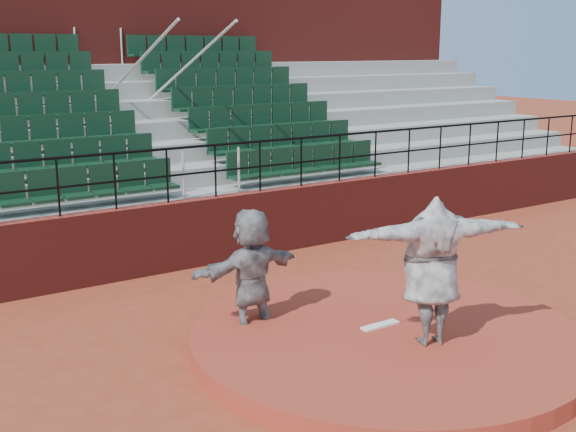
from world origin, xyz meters
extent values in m
plane|color=maroon|center=(0.00, 0.00, 0.00)|extent=(90.00, 90.00, 0.00)
cylinder|color=#A13524|center=(0.00, 0.00, 0.12)|extent=(5.50, 5.50, 0.25)
cube|color=white|center=(0.00, 0.15, 0.27)|extent=(0.60, 0.15, 0.03)
cube|color=maroon|center=(0.00, 5.00, 0.65)|extent=(24.00, 0.30, 1.30)
cylinder|color=black|center=(0.00, 5.00, 2.30)|extent=(24.00, 0.05, 0.05)
cylinder|color=black|center=(0.00, 5.00, 1.80)|extent=(24.00, 0.04, 0.04)
cylinder|color=black|center=(-3.00, 5.00, 1.80)|extent=(0.04, 0.04, 1.00)
cylinder|color=black|center=(-2.00, 5.00, 1.80)|extent=(0.04, 0.04, 1.00)
cylinder|color=black|center=(-1.00, 5.00, 1.80)|extent=(0.04, 0.04, 1.00)
cylinder|color=black|center=(0.00, 5.00, 1.80)|extent=(0.04, 0.04, 1.00)
cylinder|color=black|center=(1.00, 5.00, 1.80)|extent=(0.04, 0.04, 1.00)
cylinder|color=black|center=(2.00, 5.00, 1.80)|extent=(0.04, 0.04, 1.00)
cylinder|color=black|center=(3.00, 5.00, 1.80)|extent=(0.04, 0.04, 1.00)
cylinder|color=black|center=(4.00, 5.00, 1.80)|extent=(0.04, 0.04, 1.00)
cylinder|color=black|center=(5.00, 5.00, 1.80)|extent=(0.04, 0.04, 1.00)
cylinder|color=black|center=(6.00, 5.00, 1.80)|extent=(0.04, 0.04, 1.00)
cylinder|color=black|center=(7.00, 5.00, 1.80)|extent=(0.04, 0.04, 1.00)
cylinder|color=black|center=(8.00, 5.00, 1.80)|extent=(0.04, 0.04, 1.00)
cylinder|color=black|center=(9.00, 5.00, 1.80)|extent=(0.04, 0.04, 1.00)
cylinder|color=black|center=(10.00, 5.00, 1.80)|extent=(0.04, 0.04, 1.00)
cylinder|color=black|center=(11.00, 5.00, 1.80)|extent=(0.04, 0.04, 1.00)
cube|color=gray|center=(0.00, 5.58, 0.65)|extent=(24.00, 0.85, 1.30)
cube|color=black|center=(-2.53, 5.59, 1.66)|extent=(3.85, 0.48, 0.72)
cube|color=black|center=(2.53, 5.59, 1.66)|extent=(3.85, 0.48, 0.72)
cube|color=gray|center=(0.00, 6.43, 0.85)|extent=(24.00, 0.85, 1.70)
cube|color=black|center=(-2.53, 6.44, 2.06)|extent=(3.85, 0.48, 0.72)
cube|color=black|center=(2.53, 6.44, 2.06)|extent=(3.85, 0.48, 0.72)
cube|color=gray|center=(0.00, 7.28, 1.05)|extent=(24.00, 0.85, 2.10)
cube|color=black|center=(-2.53, 7.29, 2.46)|extent=(3.85, 0.48, 0.72)
cube|color=black|center=(2.53, 7.29, 2.46)|extent=(3.85, 0.48, 0.72)
cube|color=gray|center=(0.00, 8.12, 1.25)|extent=(24.00, 0.85, 2.50)
cube|color=black|center=(-2.53, 8.13, 2.86)|extent=(3.85, 0.48, 0.72)
cube|color=black|center=(2.53, 8.13, 2.86)|extent=(3.85, 0.48, 0.72)
cube|color=gray|center=(0.00, 8.97, 1.45)|extent=(24.00, 0.85, 2.90)
cube|color=black|center=(-2.53, 8.98, 3.26)|extent=(3.85, 0.48, 0.72)
cube|color=black|center=(2.53, 8.98, 3.26)|extent=(3.85, 0.48, 0.72)
cube|color=gray|center=(0.00, 9.82, 1.65)|extent=(24.00, 0.85, 3.30)
cube|color=black|center=(-2.53, 9.83, 3.66)|extent=(3.85, 0.48, 0.72)
cube|color=black|center=(2.53, 9.83, 3.66)|extent=(3.85, 0.48, 0.72)
cube|color=gray|center=(0.00, 10.68, 1.85)|extent=(24.00, 0.85, 3.70)
cube|color=black|center=(2.53, 10.69, 4.06)|extent=(3.85, 0.48, 0.72)
cylinder|color=silver|center=(-0.60, 8.12, 3.40)|extent=(0.06, 5.97, 2.46)
cylinder|color=silver|center=(0.60, 8.12, 3.40)|extent=(0.06, 5.97, 2.46)
cube|color=maroon|center=(0.00, 12.60, 3.55)|extent=(24.00, 3.00, 7.10)
imported|color=black|center=(0.17, -0.63, 1.25)|extent=(2.54, 1.46, 2.00)
imported|color=black|center=(-1.38, 1.38, 0.95)|extent=(1.80, 0.69, 1.90)
camera|label=1|loc=(-6.41, -7.10, 4.08)|focal=45.00mm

